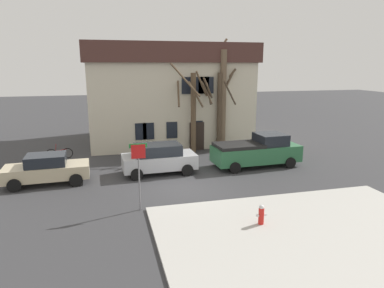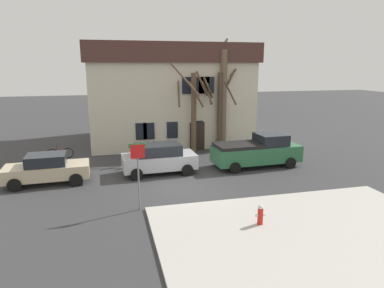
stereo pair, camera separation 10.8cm
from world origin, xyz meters
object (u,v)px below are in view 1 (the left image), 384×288
(tree_bare_near, at_px, (193,108))
(fire_hydrant, at_px, (261,214))
(pickup_truck_green, at_px, (257,151))
(building_main, at_px, (166,93))
(street_sign_pole, at_px, (139,164))
(tree_bare_mid, at_px, (218,109))
(car_silver_wagon, at_px, (159,158))
(car_beige_sedan, at_px, (47,169))
(bicycle_leaning, at_px, (59,153))
(tree_bare_far, at_px, (223,98))

(tree_bare_near, relative_size, fire_hydrant, 8.01)
(tree_bare_near, relative_size, pickup_truck_green, 1.15)
(building_main, relative_size, street_sign_pole, 4.31)
(tree_bare_mid, distance_m, car_silver_wagon, 7.26)
(car_beige_sedan, xyz_separation_m, fire_hydrant, (8.92, -7.49, -0.28))
(fire_hydrant, bearing_deg, street_sign_pole, 147.88)
(tree_bare_mid, distance_m, car_beige_sedan, 12.51)
(building_main, distance_m, car_silver_wagon, 10.18)
(tree_bare_mid, xyz_separation_m, fire_hydrant, (-2.33, -12.46, -2.57))
(car_beige_sedan, distance_m, car_silver_wagon, 6.10)
(building_main, relative_size, car_silver_wagon, 2.99)
(tree_bare_near, relative_size, bicycle_leaning, 3.65)
(tree_bare_near, distance_m, fire_hydrant, 12.42)
(street_sign_pole, bearing_deg, bicycle_leaning, 114.22)
(tree_bare_near, bearing_deg, bicycle_leaning, 176.35)
(tree_bare_near, distance_m, street_sign_pole, 10.54)
(tree_bare_mid, relative_size, street_sign_pole, 1.90)
(tree_bare_mid, relative_size, car_silver_wagon, 1.32)
(pickup_truck_green, relative_size, bicycle_leaning, 3.17)
(street_sign_pole, xyz_separation_m, bicycle_leaning, (-4.46, 9.91, -1.72))
(building_main, xyz_separation_m, tree_bare_near, (0.99, -5.19, -0.70))
(pickup_truck_green, bearing_deg, building_main, 112.94)
(pickup_truck_green, bearing_deg, tree_bare_mid, 102.47)
(tree_bare_near, distance_m, car_silver_wagon, 5.82)
(street_sign_pole, height_order, bicycle_leaning, street_sign_pole)
(pickup_truck_green, xyz_separation_m, bicycle_leaning, (-12.27, 4.89, -0.61))
(tree_bare_mid, bearing_deg, tree_bare_far, 27.22)
(fire_hydrant, xyz_separation_m, bicycle_leaning, (-8.91, 12.70, -0.17))
(tree_bare_far, relative_size, pickup_truck_green, 1.47)
(building_main, bearing_deg, car_silver_wagon, -102.94)
(car_beige_sedan, bearing_deg, tree_bare_near, 26.53)
(tree_bare_mid, distance_m, tree_bare_far, 0.91)
(building_main, relative_size, tree_bare_far, 1.58)
(car_beige_sedan, xyz_separation_m, pickup_truck_green, (12.28, 0.32, 0.17))
(tree_bare_far, bearing_deg, car_silver_wagon, -139.08)
(tree_bare_mid, relative_size, pickup_truck_green, 1.03)
(building_main, height_order, tree_bare_mid, building_main)
(pickup_truck_green, distance_m, bicycle_leaning, 13.22)
(building_main, bearing_deg, tree_bare_near, -79.14)
(building_main, distance_m, tree_bare_near, 5.33)
(tree_bare_near, distance_m, tree_bare_mid, 2.03)
(tree_bare_mid, height_order, car_beige_sedan, tree_bare_mid)
(street_sign_pole, bearing_deg, tree_bare_mid, 54.93)
(car_silver_wagon, bearing_deg, tree_bare_mid, 41.83)
(pickup_truck_green, distance_m, street_sign_pole, 9.35)
(tree_bare_mid, bearing_deg, fire_hydrant, -100.59)
(tree_bare_far, height_order, fire_hydrant, tree_bare_far)
(building_main, xyz_separation_m, fire_hydrant, (0.66, -17.30, -3.44))
(tree_bare_far, xyz_separation_m, street_sign_pole, (-7.20, -9.87, -1.79))
(tree_bare_near, bearing_deg, tree_bare_far, 13.05)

